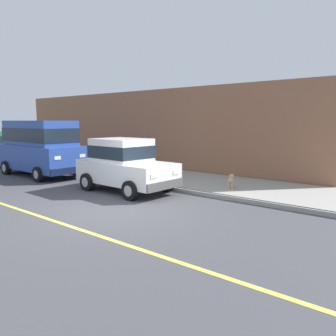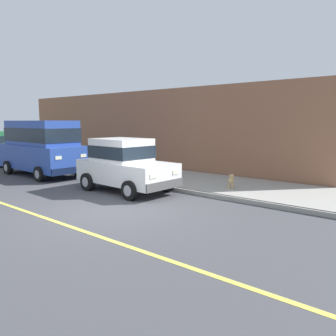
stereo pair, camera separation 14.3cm
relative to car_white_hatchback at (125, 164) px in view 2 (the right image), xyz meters
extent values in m
plane|color=#424247|center=(-2.10, -1.71, -0.98)|extent=(80.00, 80.00, 0.00)
cube|color=gray|center=(1.10, -1.71, -0.91)|extent=(0.16, 64.00, 0.14)
cube|color=#99968E|center=(2.90, -1.71, -0.91)|extent=(3.60, 64.00, 0.14)
cube|color=#E0D64C|center=(-3.70, -1.71, -0.97)|extent=(0.12, 57.60, 0.01)
cube|color=white|center=(0.00, -0.10, -0.28)|extent=(1.86, 3.76, 0.76)
cube|color=white|center=(0.01, 0.15, 0.50)|extent=(1.59, 1.96, 0.80)
cube|color=#19232D|center=(0.01, 0.15, 0.44)|extent=(1.62, 2.00, 0.44)
cube|color=#505050|center=(-0.07, -1.90, -0.52)|extent=(1.69, 0.27, 0.28)
cube|color=#505050|center=(0.07, 1.70, -0.52)|extent=(1.69, 0.27, 0.28)
cylinder|color=black|center=(0.81, -1.28, -0.66)|extent=(0.24, 0.65, 0.64)
cylinder|color=#9E9EA3|center=(0.81, -1.28, -0.66)|extent=(0.25, 0.36, 0.35)
cylinder|color=black|center=(-0.91, -1.21, -0.66)|extent=(0.24, 0.65, 0.64)
cylinder|color=#9E9EA3|center=(-0.91, -1.21, -0.66)|extent=(0.25, 0.36, 0.35)
cylinder|color=black|center=(0.90, 1.01, -0.66)|extent=(0.24, 0.65, 0.64)
cylinder|color=#9E9EA3|center=(0.90, 1.01, -0.66)|extent=(0.25, 0.36, 0.35)
cylinder|color=black|center=(-0.82, 1.08, -0.66)|extent=(0.24, 0.65, 0.64)
cylinder|color=#9E9EA3|center=(-0.82, 1.08, -0.66)|extent=(0.25, 0.36, 0.35)
cube|color=#EAEACC|center=(0.46, -1.95, -0.16)|extent=(0.28, 0.09, 0.14)
cube|color=#EAEACC|center=(-0.61, -1.91, -0.16)|extent=(0.28, 0.09, 0.14)
cube|color=#28479E|center=(-0.02, 5.52, -0.11)|extent=(2.04, 4.85, 1.10)
cube|color=#28479E|center=(-0.02, 5.52, 0.99)|extent=(1.78, 3.85, 1.10)
cube|color=#19232D|center=(-0.02, 5.52, 0.91)|extent=(1.82, 3.89, 0.61)
cube|color=#0E1837|center=(-0.09, 3.17, -0.52)|extent=(1.87, 0.25, 0.28)
cube|color=#0E1837|center=(0.05, 7.87, -0.52)|extent=(1.87, 0.25, 0.28)
cylinder|color=black|center=(0.89, 4.01, -0.66)|extent=(0.24, 0.65, 0.64)
cylinder|color=#9E9EA3|center=(0.89, 4.01, -0.66)|extent=(0.25, 0.36, 0.35)
cylinder|color=black|center=(-1.01, 4.06, -0.66)|extent=(0.24, 0.65, 0.64)
cylinder|color=#9E9EA3|center=(-1.01, 4.06, -0.66)|extent=(0.25, 0.36, 0.35)
cylinder|color=black|center=(0.97, 6.98, -0.66)|extent=(0.24, 0.65, 0.64)
cylinder|color=#9E9EA3|center=(0.97, 6.98, -0.66)|extent=(0.25, 0.36, 0.35)
cylinder|color=black|center=(-0.93, 7.04, -0.66)|extent=(0.24, 0.65, 0.64)
cylinder|color=#9E9EA3|center=(-0.93, 7.04, -0.66)|extent=(0.25, 0.36, 0.35)
cube|color=#EAEACC|center=(0.50, 3.13, 0.06)|extent=(0.28, 0.09, 0.14)
cube|color=#EAEACC|center=(-0.68, 3.16, 0.06)|extent=(0.28, 0.09, 0.14)
cube|color=black|center=(0.14, 9.05, -0.52)|extent=(1.77, 0.23, 0.28)
cylinder|color=black|center=(1.03, 9.87, -0.66)|extent=(0.23, 0.64, 0.64)
cylinder|color=#9E9EA3|center=(1.03, 9.87, -0.66)|extent=(0.25, 0.36, 0.35)
cube|color=#EAEACC|center=(0.70, 9.03, -0.16)|extent=(0.28, 0.08, 0.14)
cube|color=#EAEACC|center=(-0.41, 9.01, -0.16)|extent=(0.28, 0.08, 0.14)
ellipsoid|color=tan|center=(2.23, -3.06, -0.56)|extent=(0.48, 0.36, 0.20)
cylinder|color=tan|center=(2.33, -2.95, -0.75)|extent=(0.05, 0.05, 0.18)
cylinder|color=tan|center=(2.38, -3.06, -0.75)|extent=(0.05, 0.05, 0.18)
cylinder|color=tan|center=(2.08, -3.07, -0.75)|extent=(0.05, 0.05, 0.18)
cylinder|color=tan|center=(2.13, -3.18, -0.75)|extent=(0.05, 0.05, 0.18)
sphere|color=tan|center=(2.49, -2.94, -0.47)|extent=(0.17, 0.17, 0.17)
ellipsoid|color=brown|center=(2.58, -2.91, -0.49)|extent=(0.13, 0.11, 0.06)
cone|color=tan|center=(2.46, -2.90, -0.38)|extent=(0.06, 0.06, 0.07)
cone|color=tan|center=(2.51, -2.99, -0.38)|extent=(0.06, 0.06, 0.07)
cylinder|color=tan|center=(1.99, -3.17, -0.50)|extent=(0.12, 0.08, 0.13)
cube|color=#8C5B42|center=(5.00, 4.05, 1.06)|extent=(0.50, 20.00, 4.07)
camera|label=1|loc=(-8.24, -8.69, 1.53)|focal=35.85mm
camera|label=2|loc=(-8.15, -8.80, 1.53)|focal=35.85mm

